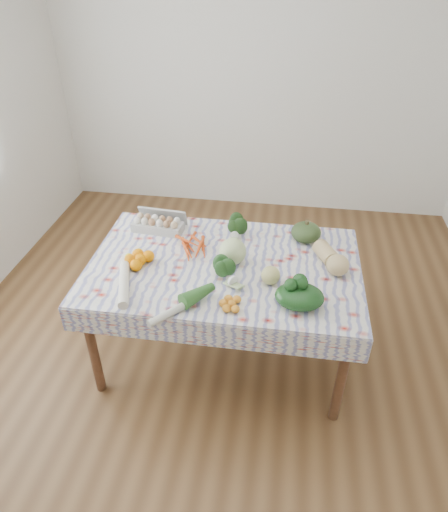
% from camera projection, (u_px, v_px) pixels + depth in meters
% --- Properties ---
extents(ground, '(4.50, 4.50, 0.00)m').
position_uv_depth(ground, '(224.00, 351.00, 3.24)').
color(ground, brown).
rests_on(ground, ground).
extents(wall_back, '(4.00, 0.04, 2.80)m').
position_uv_depth(wall_back, '(259.00, 70.00, 4.27)').
color(wall_back, silver).
rests_on(wall_back, ground).
extents(dining_table, '(1.60, 1.00, 0.75)m').
position_uv_depth(dining_table, '(224.00, 275.00, 2.85)').
color(dining_table, brown).
rests_on(dining_table, ground).
extents(tablecloth, '(1.66, 1.06, 0.01)m').
position_uv_depth(tablecloth, '(224.00, 265.00, 2.81)').
color(tablecloth, silver).
rests_on(tablecloth, dining_table).
extents(egg_carton, '(0.36, 0.17, 0.09)m').
position_uv_depth(egg_carton, '(158.00, 225.00, 3.09)').
color(egg_carton, '#B5B4B0').
rests_on(egg_carton, tablecloth).
extents(carrot_bunch, '(0.29, 0.28, 0.04)m').
position_uv_depth(carrot_bunch, '(196.00, 247.00, 2.92)').
color(carrot_bunch, '#D04816').
rests_on(carrot_bunch, tablecloth).
extents(kale_bunch, '(0.14, 0.13, 0.12)m').
position_uv_depth(kale_bunch, '(235.00, 228.00, 3.03)').
color(kale_bunch, '#1D3D16').
rests_on(kale_bunch, tablecloth).
extents(kabocha_squash, '(0.23, 0.23, 0.13)m').
position_uv_depth(kabocha_squash, '(306.00, 232.00, 2.99)').
color(kabocha_squash, '#334922').
rests_on(kabocha_squash, tablecloth).
extents(cabbage, '(0.18, 0.18, 0.17)m').
position_uv_depth(cabbage, '(233.00, 251.00, 2.77)').
color(cabbage, '#C7DE93').
rests_on(cabbage, tablecloth).
extents(butternut_squash, '(0.25, 0.32, 0.14)m').
position_uv_depth(butternut_squash, '(331.00, 257.00, 2.75)').
color(butternut_squash, tan).
rests_on(butternut_squash, tablecloth).
extents(orange_cluster, '(0.31, 0.31, 0.08)m').
position_uv_depth(orange_cluster, '(140.00, 259.00, 2.77)').
color(orange_cluster, '#FF8600').
rests_on(orange_cluster, tablecloth).
extents(broccoli, '(0.22, 0.22, 0.11)m').
position_uv_depth(broccoli, '(227.00, 274.00, 2.62)').
color(broccoli, '#23501F').
rests_on(broccoli, tablecloth).
extents(mandarin_cluster, '(0.16, 0.16, 0.05)m').
position_uv_depth(mandarin_cluster, '(232.00, 303.00, 2.46)').
color(mandarin_cluster, orange).
rests_on(mandarin_cluster, tablecloth).
extents(grapefruit, '(0.14, 0.14, 0.11)m').
position_uv_depth(grapefruit, '(271.00, 275.00, 2.62)').
color(grapefruit, '#CFC972').
rests_on(grapefruit, tablecloth).
extents(spinach_bag, '(0.27, 0.22, 0.12)m').
position_uv_depth(spinach_bag, '(299.00, 296.00, 2.45)').
color(spinach_bag, black).
rests_on(spinach_bag, tablecloth).
extents(daikon, '(0.17, 0.40, 0.06)m').
position_uv_depth(daikon, '(124.00, 284.00, 2.59)').
color(daikon, white).
rests_on(daikon, tablecloth).
extents(leek, '(0.31, 0.35, 0.05)m').
position_uv_depth(leek, '(181.00, 306.00, 2.44)').
color(leek, beige).
rests_on(leek, tablecloth).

